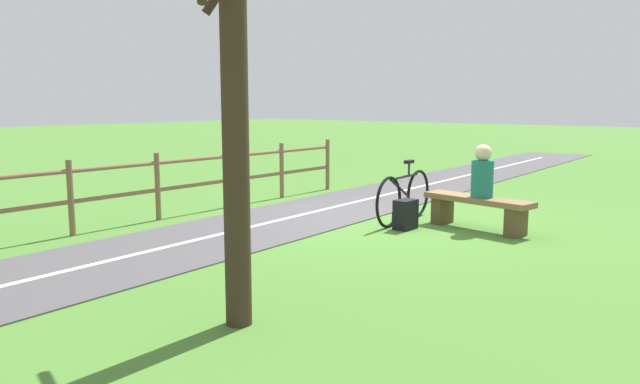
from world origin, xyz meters
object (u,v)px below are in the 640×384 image
object	(u,v)px
backpack	(405,215)
tree_far_right	(233,141)
bench	(478,207)
bicycle	(404,196)
person_seated	(482,173)

from	to	relation	value
backpack	tree_far_right	size ratio (longest dim) A/B	0.13
bench	bicycle	size ratio (longest dim) A/B	0.96
bicycle	backpack	xyz separation A→B (m)	(-0.28, 0.42, -0.18)
person_seated	bicycle	distance (m)	1.22
person_seated	backpack	world-z (taller)	person_seated
person_seated	tree_far_right	distance (m)	4.76
person_seated	backpack	bearing A→B (deg)	44.59
tree_far_right	backpack	bearing A→B (deg)	-77.28
person_seated	tree_far_right	bearing A→B (deg)	99.96
bicycle	tree_far_right	world-z (taller)	tree_far_right
bicycle	backpack	world-z (taller)	bicycle
bench	person_seated	bearing A→B (deg)	-180.00
person_seated	bench	bearing A→B (deg)	0.00
tree_far_right	bench	bearing A→B (deg)	-88.48
bench	tree_far_right	distance (m)	4.86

